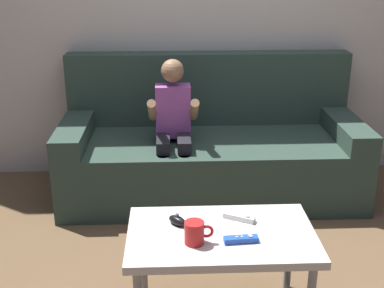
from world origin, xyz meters
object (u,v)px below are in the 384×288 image
(game_remote_white_near_edge, at_px, (239,217))
(nunchuk_black, at_px, (177,220))
(coffee_mug, at_px, (195,233))
(person_seated_on_couch, at_px, (173,125))
(game_remote_blue_far_corner, at_px, (241,239))
(couch, at_px, (210,149))
(coffee_table, at_px, (221,242))

(game_remote_white_near_edge, height_order, nunchuk_black, nunchuk_black)
(coffee_mug, bearing_deg, person_seated_on_couch, 93.55)
(game_remote_white_near_edge, height_order, game_remote_blue_far_corner, same)
(coffee_mug, bearing_deg, game_remote_white_near_edge, 41.78)
(nunchuk_black, bearing_deg, coffee_mug, -65.93)
(coffee_mug, bearing_deg, couch, 82.90)
(nunchuk_black, bearing_deg, game_remote_white_near_edge, 5.88)
(coffee_table, bearing_deg, couch, 87.48)
(person_seated_on_couch, distance_m, nunchuk_black, 1.05)
(coffee_table, bearing_deg, game_remote_blue_far_corner, -48.22)
(nunchuk_black, bearing_deg, coffee_table, -22.28)
(coffee_table, relative_size, coffee_mug, 6.68)
(nunchuk_black, height_order, coffee_mug, coffee_mug)
(person_seated_on_couch, distance_m, game_remote_blue_far_corner, 1.23)
(couch, height_order, coffee_mug, couch)
(couch, distance_m, coffee_mug, 1.41)
(person_seated_on_couch, bearing_deg, coffee_table, -80.42)
(couch, height_order, game_remote_blue_far_corner, couch)
(person_seated_on_couch, height_order, coffee_mug, person_seated_on_couch)
(game_remote_blue_far_corner, distance_m, coffee_mug, 0.19)
(coffee_table, relative_size, game_remote_white_near_edge, 5.61)
(person_seated_on_couch, relative_size, game_remote_blue_far_corner, 6.50)
(couch, xyz_separation_m, coffee_mug, (-0.17, -1.38, 0.18))
(couch, distance_m, game_remote_white_near_edge, 1.21)
(person_seated_on_couch, height_order, nunchuk_black, person_seated_on_couch)
(nunchuk_black, distance_m, coffee_mug, 0.17)
(person_seated_on_couch, xyz_separation_m, game_remote_blue_far_corner, (0.26, -1.20, -0.09))
(person_seated_on_couch, bearing_deg, game_remote_white_near_edge, -74.70)
(nunchuk_black, distance_m, game_remote_blue_far_corner, 0.30)
(person_seated_on_couch, distance_m, coffee_table, 1.15)
(nunchuk_black, xyz_separation_m, coffee_mug, (0.07, -0.15, 0.03))
(couch, relative_size, game_remote_white_near_edge, 13.71)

